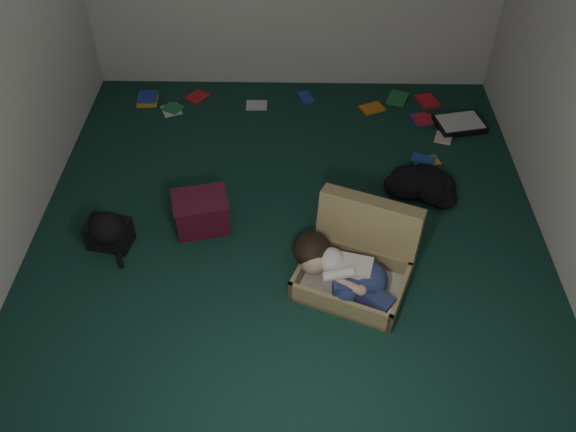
{
  "coord_description": "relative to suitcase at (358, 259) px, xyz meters",
  "views": [
    {
      "loc": [
        0.06,
        -3.35,
        3.42
      ],
      "look_at": [
        0.0,
        -0.15,
        0.35
      ],
      "focal_mm": 38.0,
      "sensor_mm": 36.0,
      "label": 1
    }
  ],
  "objects": [
    {
      "name": "paper_tray",
      "position": [
        1.1,
        1.89,
        -0.14
      ],
      "size": [
        0.51,
        0.42,
        0.06
      ],
      "rotation": [
        0.0,
        0.0,
        0.22
      ],
      "color": "black",
      "rests_on": "floor"
    },
    {
      "name": "book_scatter",
      "position": [
        -0.21,
        2.1,
        -0.16
      ],
      "size": [
        3.08,
        1.26,
        0.02
      ],
      "color": "gold",
      "rests_on": "floor"
    },
    {
      "name": "wall_front",
      "position": [
        -0.51,
        -1.85,
        1.13
      ],
      "size": [
        4.5,
        0.0,
        4.5
      ],
      "primitive_type": "plane",
      "rotation": [
        -1.57,
        0.0,
        0.0
      ],
      "color": "silver",
      "rests_on": "ground"
    },
    {
      "name": "clothing_pile",
      "position": [
        0.64,
        0.92,
        -0.09
      ],
      "size": [
        0.57,
        0.5,
        0.16
      ],
      "primitive_type": null,
      "rotation": [
        0.0,
        0.0,
        0.23
      ],
      "color": "black",
      "rests_on": "floor"
    },
    {
      "name": "floor",
      "position": [
        -0.51,
        0.4,
        -0.17
      ],
      "size": [
        4.5,
        4.5,
        0.0
      ],
      "primitive_type": "plane",
      "color": "#12342B",
      "rests_on": "ground"
    },
    {
      "name": "suitcase",
      "position": [
        0.0,
        0.0,
        0.0
      ],
      "size": [
        0.97,
        0.96,
        0.55
      ],
      "rotation": [
        0.0,
        0.0,
        -0.38
      ],
      "color": "tan",
      "rests_on": "floor"
    },
    {
      "name": "maroon_bin",
      "position": [
        -1.2,
        0.49,
        -0.02
      ],
      "size": [
        0.48,
        0.42,
        0.29
      ],
      "rotation": [
        0.0,
        0.0,
        0.24
      ],
      "color": "#4C0F20",
      "rests_on": "floor"
    },
    {
      "name": "backpack",
      "position": [
        -1.88,
        0.28,
        -0.05
      ],
      "size": [
        0.45,
        0.39,
        0.24
      ],
      "primitive_type": null,
      "rotation": [
        0.0,
        0.0,
        -0.19
      ],
      "color": "black",
      "rests_on": "floor"
    },
    {
      "name": "person",
      "position": [
        -0.12,
        -0.16,
        0.04
      ],
      "size": [
        0.73,
        0.6,
        0.34
      ],
      "rotation": [
        0.0,
        0.0,
        -0.38
      ],
      "color": "silver",
      "rests_on": "suitcase"
    }
  ]
}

